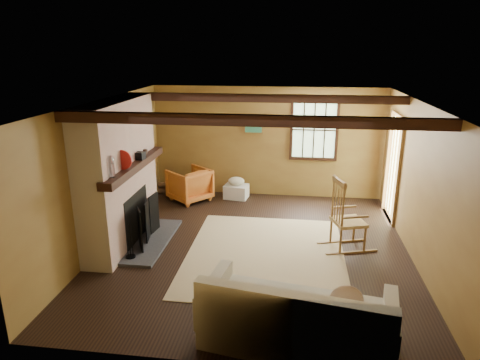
% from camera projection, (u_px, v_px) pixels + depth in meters
% --- Properties ---
extents(ground, '(5.50, 5.50, 0.00)m').
position_uv_depth(ground, '(254.00, 248.00, 7.10)').
color(ground, black).
rests_on(ground, ground).
extents(room_envelope, '(5.02, 5.52, 2.44)m').
position_uv_depth(room_envelope, '(271.00, 149.00, 6.83)').
color(room_envelope, olive).
rests_on(room_envelope, ground).
extents(fireplace, '(1.02, 2.30, 2.40)m').
position_uv_depth(fireplace, '(121.00, 180.00, 7.05)').
color(fireplace, '#9E483D').
rests_on(fireplace, ground).
extents(rug, '(2.50, 3.00, 0.01)m').
position_uv_depth(rug, '(265.00, 254.00, 6.89)').
color(rug, tan).
rests_on(rug, ground).
extents(rocking_chair, '(0.97, 0.69, 1.21)m').
position_uv_depth(rocking_chair, '(346.00, 219.00, 6.96)').
color(rocking_chair, tan).
rests_on(rocking_chair, ground).
extents(sofa, '(2.23, 1.27, 0.85)m').
position_uv_depth(sofa, '(296.00, 322.00, 4.71)').
color(sofa, beige).
rests_on(sofa, ground).
extents(firewood_pile, '(0.74, 0.13, 0.27)m').
position_uv_depth(firewood_pile, '(175.00, 188.00, 9.67)').
color(firewood_pile, brown).
rests_on(firewood_pile, ground).
extents(laundry_basket, '(0.55, 0.45, 0.30)m').
position_uv_depth(laundry_basket, '(236.00, 191.00, 9.42)').
color(laundry_basket, white).
rests_on(laundry_basket, ground).
extents(basket_pillow, '(0.41, 0.36, 0.18)m').
position_uv_depth(basket_pillow, '(236.00, 181.00, 9.35)').
color(basket_pillow, beige).
rests_on(basket_pillow, laundry_basket).
extents(armchair, '(1.09, 1.08, 0.71)m').
position_uv_depth(armchair, '(190.00, 185.00, 9.22)').
color(armchair, '#BF6026').
rests_on(armchair, ground).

